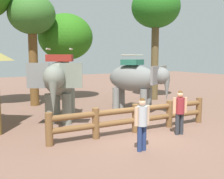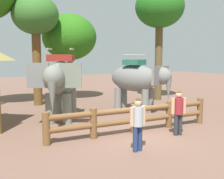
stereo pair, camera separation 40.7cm
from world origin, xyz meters
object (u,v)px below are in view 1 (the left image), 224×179
Objects in this scene: tree_back_center at (32,18)px; elephant_center at (136,79)px; elephant_near_left at (60,80)px; tree_far_left at (156,9)px; tourist_man_in_blue at (142,120)px; tree_far_right at (66,37)px; log_fence at (135,116)px; tourist_woman_in_black at (180,109)px.

elephant_center is at bearing -44.23° from tree_back_center.
tree_far_left is at bearing 19.22° from elephant_near_left.
tourist_man_in_blue is (0.81, -4.80, -0.84)m from elephant_near_left.
tree_far_right is at bearing 81.72° from tourist_man_in_blue.
log_fence is at bearing -93.56° from tree_far_right.
tree_back_center is (-1.81, 7.33, 4.26)m from log_fence.
tree_far_right is (-1.81, 5.15, 2.35)m from elephant_center.
tree_far_left is at bearing 46.06° from log_fence.
elephant_near_left is 5.24m from tree_back_center.
tree_far_right reaches higher than log_fence.
elephant_center reaches higher than tourist_man_in_blue.
tree_far_left reaches higher than elephant_near_left.
tree_far_left is at bearing 57.53° from tourist_woman_in_black.
log_fence is 1.98× the size of elephant_center.
tourist_woman_in_black is 9.18m from tree_far_left.
elephant_center is 5.94m from tree_far_right.
log_fence is 4.17× the size of tourist_woman_in_black.
log_fence is 1.21× the size of tree_far_right.
elephant_near_left is at bearing -113.19° from tree_far_right.
tourist_woman_in_black is (2.96, -4.12, -0.84)m from elephant_near_left.
tourist_man_in_blue is at bearing -162.46° from tourist_woman_in_black.
tree_back_center is (-4.14, 4.03, 3.26)m from elephant_center.
tree_far_left is (6.36, 7.30, 4.76)m from tourist_man_in_blue.
elephant_center is 2.10× the size of tourist_man_in_blue.
elephant_near_left is at bearing 119.42° from log_fence.
elephant_center is at bearing 75.21° from tourist_woman_in_black.
tree_far_right is (-4.89, 2.83, -1.72)m from tree_far_left.
tourist_woman_in_black is at bearing -104.79° from elephant_center.
tree_back_center reaches higher than log_fence.
tree_far_left is at bearing -13.34° from tree_back_center.
tree_back_center is 2.74m from tree_far_right.
tree_far_left reaches higher than tourist_man_in_blue.
log_fence is 3.76m from elephant_near_left.
tree_far_left is 1.31× the size of tree_far_right.
tree_back_center is 1.13× the size of tree_far_right.
log_fence is 1.07× the size of tree_back_center.
tourist_man_in_blue is at bearing -80.41° from elephant_near_left.
tree_far_right is at bearing 94.11° from tourist_woman_in_black.
log_fence is at bearing 140.35° from tourist_woman_in_black.
elephant_center is 0.61× the size of tree_far_right.
log_fence is at bearing -76.15° from tree_back_center.
tree_far_right reaches higher than elephant_near_left.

